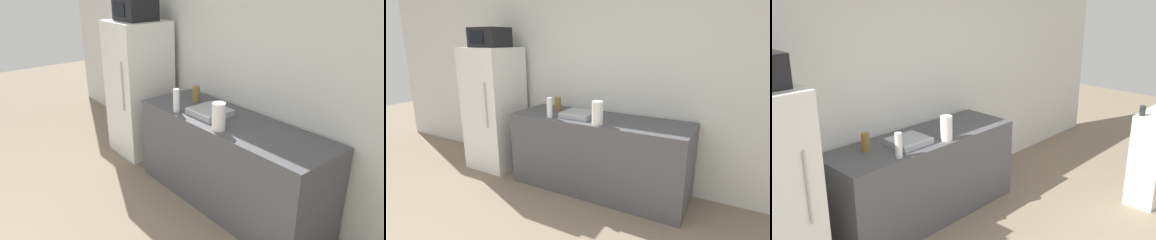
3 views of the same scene
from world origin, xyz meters
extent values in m
cube|color=silver|center=(0.00, 2.91, 1.30)|extent=(8.00, 0.06, 2.60)
cylinder|color=#B7B7BC|center=(-1.27, 2.16, 0.95)|extent=(0.02, 0.02, 0.58)
cube|color=#4C4C51|center=(0.15, 2.52, 0.45)|extent=(2.07, 0.68, 0.89)
cube|color=#9EA3A8|center=(-0.09, 2.46, 0.92)|extent=(0.36, 0.34, 0.06)
cylinder|color=silver|center=(-0.36, 2.26, 1.01)|extent=(0.06, 0.06, 0.23)
cylinder|color=olive|center=(-0.47, 2.60, 0.98)|extent=(0.08, 0.08, 0.17)
cube|color=white|center=(2.21, 0.93, 0.52)|extent=(0.73, 0.32, 1.03)
cylinder|color=#232328|center=(1.93, 1.03, 1.09)|extent=(0.06, 0.06, 0.11)
cylinder|color=white|center=(0.24, 2.27, 1.02)|extent=(0.12, 0.12, 0.25)
camera|label=1|loc=(2.46, 0.19, 2.18)|focal=35.00mm
camera|label=2|loc=(1.56, -0.49, 1.76)|focal=28.00mm
camera|label=3|loc=(-2.52, -0.59, 2.37)|focal=40.00mm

